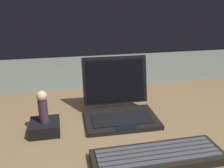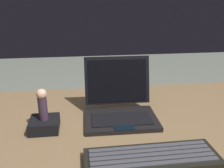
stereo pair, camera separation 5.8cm
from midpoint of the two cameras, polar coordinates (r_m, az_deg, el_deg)
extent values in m
cube|color=brown|center=(0.81, 10.82, -11.71)|extent=(1.77, 0.81, 0.04)
cube|color=black|center=(0.84, 4.08, -8.22)|extent=(0.24, 0.17, 0.01)
cube|color=black|center=(0.82, 4.25, -8.09)|extent=(0.20, 0.10, 0.00)
cube|color=black|center=(0.78, 4.95, -9.93)|extent=(0.06, 0.03, 0.00)
cube|color=black|center=(0.89, 3.08, 0.85)|extent=(0.23, 0.05, 0.17)
cube|color=black|center=(0.88, 3.13, 0.69)|extent=(0.21, 0.04, 0.15)
cube|color=#4CF259|center=(0.89, 3.12, -0.45)|extent=(0.20, 0.01, 0.01)
cube|color=black|center=(0.66, 11.75, -16.71)|extent=(0.34, 0.11, 0.02)
cube|color=#38383D|center=(0.63, 12.92, -17.60)|extent=(0.31, 0.02, 0.00)
cube|color=#38383D|center=(0.64, 12.36, -16.68)|extent=(0.31, 0.02, 0.00)
cube|color=#38383D|center=(0.65, 11.83, -15.79)|extent=(0.31, 0.02, 0.00)
cube|color=#38383D|center=(0.67, 11.32, -14.94)|extent=(0.31, 0.02, 0.00)
cube|color=#38383D|center=(0.68, 10.84, -14.12)|extent=(0.31, 0.02, 0.00)
cube|color=black|center=(0.80, -13.32, -9.11)|extent=(0.09, 0.09, 0.04)
cylinder|color=#3A2838|center=(0.78, -13.63, -5.63)|extent=(0.03, 0.03, 0.07)
sphere|color=tan|center=(0.76, -13.92, -2.29)|extent=(0.03, 0.03, 0.03)
camera|label=1|loc=(0.03, -87.91, 0.75)|focal=39.60mm
camera|label=2|loc=(0.03, 92.09, -0.75)|focal=39.60mm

